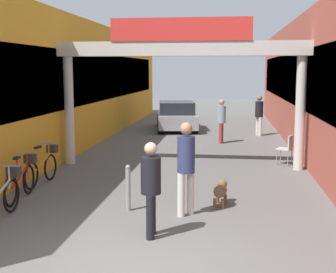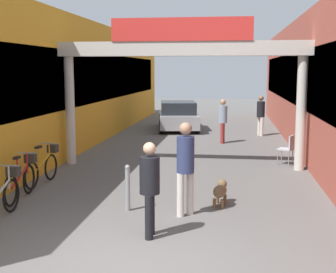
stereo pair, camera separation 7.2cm
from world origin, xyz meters
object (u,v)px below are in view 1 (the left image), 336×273
object	(u,v)px
bicycle_silver_nearest	(2,196)
bicycle_orange_third	(43,166)
dog_on_leash	(221,190)
bollard_post_metal	(128,187)
pedestrian_companion	(151,184)
cafe_chair_aluminium_nearer	(287,147)
pedestrian_carrying_crate	(221,118)
pedestrian_with_dog	(186,162)
pedestrian_elderly_walking	(259,113)
parked_car_silver	(176,116)
bicycle_red_second	(22,179)

from	to	relation	value
bicycle_silver_nearest	bicycle_orange_third	xyz separation A→B (m)	(-0.30, 2.75, 0.00)
dog_on_leash	bollard_post_metal	size ratio (longest dim) A/B	0.75
pedestrian_companion	dog_on_leash	world-z (taller)	pedestrian_companion
pedestrian_companion	bicycle_orange_third	bearing A→B (deg)	134.29
bollard_post_metal	cafe_chair_aluminium_nearer	xyz separation A→B (m)	(3.71, 5.11, 0.06)
pedestrian_companion	dog_on_leash	xyz separation A→B (m)	(1.13, 2.04, -0.61)
pedestrian_companion	cafe_chair_aluminium_nearer	distance (m)	7.20
dog_on_leash	bicycle_silver_nearest	distance (m)	4.35
pedestrian_carrying_crate	bollard_post_metal	size ratio (longest dim) A/B	1.80
pedestrian_carrying_crate	bicycle_silver_nearest	distance (m)	10.66
pedestrian_with_dog	pedestrian_elderly_walking	distance (m)	11.70
parked_car_silver	pedestrian_elderly_walking	bearing A→B (deg)	-23.03
bicycle_orange_third	cafe_chair_aluminium_nearer	distance (m)	7.04
pedestrian_elderly_walking	cafe_chair_aluminium_nearer	distance (m)	6.27
bicycle_red_second	bicycle_orange_third	xyz separation A→B (m)	(-0.07, 1.37, 0.00)
pedestrian_carrying_crate	cafe_chair_aluminium_nearer	bearing A→B (deg)	-63.03
dog_on_leash	cafe_chair_aluminium_nearer	distance (m)	4.87
bollard_post_metal	parked_car_silver	world-z (taller)	parked_car_silver
bicycle_silver_nearest	bicycle_orange_third	bearing A→B (deg)	96.27
bicycle_silver_nearest	parked_car_silver	bearing A→B (deg)	82.57
pedestrian_companion	bollard_post_metal	bearing A→B (deg)	116.34
bicycle_red_second	bicycle_orange_third	bearing A→B (deg)	93.09
pedestrian_companion	dog_on_leash	distance (m)	2.42
pedestrian_companion	bollard_post_metal	world-z (taller)	pedestrian_companion
pedestrian_with_dog	pedestrian_elderly_walking	size ratio (longest dim) A/B	1.05
pedestrian_companion	bicycle_red_second	xyz separation A→B (m)	(-3.20, 1.98, -0.49)
pedestrian_companion	bicycle_silver_nearest	bearing A→B (deg)	168.43
bicycle_orange_third	bollard_post_metal	bearing A→B (deg)	-37.01
pedestrian_companion	parked_car_silver	distance (m)	14.41
cafe_chair_aluminium_nearer	bicycle_orange_third	bearing A→B (deg)	-153.21
bicycle_orange_third	bicycle_silver_nearest	bearing A→B (deg)	-83.73
pedestrian_with_dog	pedestrian_carrying_crate	world-z (taller)	pedestrian_with_dog
bicycle_orange_third	parked_car_silver	distance (m)	11.21
pedestrian_elderly_walking	bicycle_red_second	xyz separation A→B (m)	(-5.76, -10.79, -0.56)
pedestrian_with_dog	dog_on_leash	bearing A→B (deg)	49.94
parked_car_silver	bicycle_red_second	bearing A→B (deg)	-99.28
parked_car_silver	pedestrian_companion	bearing A→B (deg)	-85.31
bicycle_silver_nearest	pedestrian_elderly_walking	bearing A→B (deg)	65.53
bollard_post_metal	bicycle_red_second	bearing A→B (deg)	167.19
bollard_post_metal	parked_car_silver	size ratio (longest dim) A/B	0.22
cafe_chair_aluminium_nearer	bicycle_silver_nearest	bearing A→B (deg)	-135.30
pedestrian_with_dog	pedestrian_companion	distance (m)	1.35
pedestrian_companion	bicycle_red_second	world-z (taller)	pedestrian_companion
pedestrian_companion	bicycle_orange_third	size ratio (longest dim) A/B	0.96
pedestrian_companion	cafe_chair_aluminium_nearer	size ratio (longest dim) A/B	1.83
pedestrian_with_dog	pedestrian_carrying_crate	bearing A→B (deg)	86.76
cafe_chair_aluminium_nearer	parked_car_silver	distance (m)	8.88
pedestrian_companion	dog_on_leash	bearing A→B (deg)	61.03
bicycle_orange_third	cafe_chair_aluminium_nearer	world-z (taller)	bicycle_orange_third
dog_on_leash	bicycle_red_second	bearing A→B (deg)	-179.21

